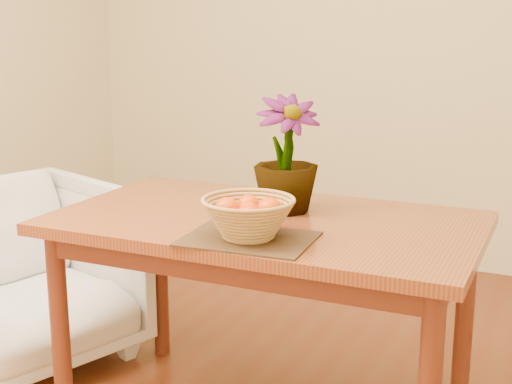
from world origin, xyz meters
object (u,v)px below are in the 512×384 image
at_px(wicker_basket, 248,220).
at_px(potted_plant, 286,154).
at_px(armchair, 20,267).
at_px(table, 265,243).

xyz_separation_m(wicker_basket, potted_plant, (-0.02, 0.36, 0.14)).
bearing_deg(wicker_basket, armchair, 166.26).
distance_m(table, armchair, 1.14).
distance_m(table, potted_plant, 0.31).
relative_size(table, armchair, 1.72).
distance_m(wicker_basket, armchair, 1.26).
bearing_deg(armchair, wicker_basket, -83.28).
relative_size(table, potted_plant, 3.54).
bearing_deg(wicker_basket, potted_plant, 93.93).
distance_m(wicker_basket, potted_plant, 0.38).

